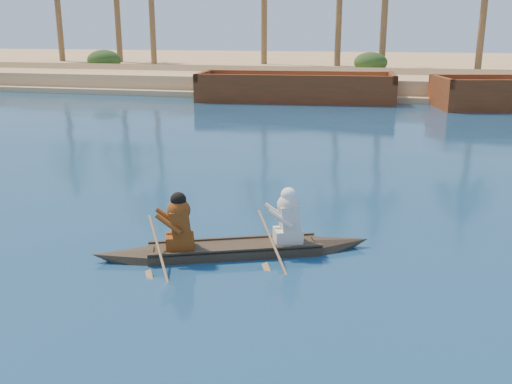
% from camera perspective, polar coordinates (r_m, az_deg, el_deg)
% --- Properties ---
extents(ground, '(160.00, 160.00, 0.00)m').
position_cam_1_polar(ground, '(18.30, -21.68, 0.98)').
color(ground, navy).
rests_on(ground, ground).
extents(sandy_embankment, '(150.00, 51.00, 1.50)m').
position_cam_1_polar(sandy_embankment, '(62.18, 4.52, 12.30)').
color(sandy_embankment, '#DFB07D').
rests_on(sandy_embankment, ground).
extents(shrub_cluster, '(100.00, 6.00, 2.40)m').
position_cam_1_polar(shrub_cluster, '(47.08, 1.24, 12.03)').
color(shrub_cluster, '#1C3C15').
rests_on(shrub_cluster, ground).
extents(canoe, '(5.45, 2.89, 1.55)m').
position_cam_1_polar(canoe, '(11.45, -2.14, -4.86)').
color(canoe, '#372C1E').
rests_on(canoe, ground).
extents(barge_mid, '(12.70, 5.30, 2.06)m').
position_cam_1_polar(barge_mid, '(37.04, 3.98, 10.21)').
color(barge_mid, maroon).
rests_on(barge_mid, ground).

